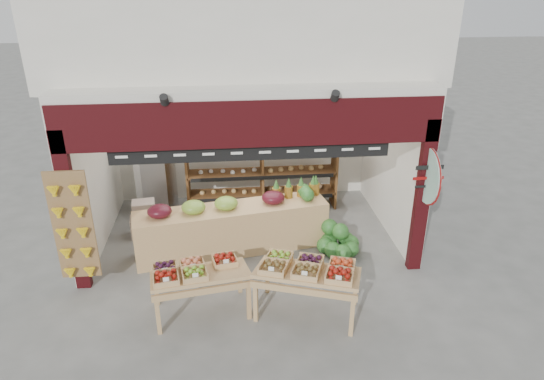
{
  "coord_description": "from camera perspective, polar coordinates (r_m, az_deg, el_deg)",
  "views": [
    {
      "loc": [
        -0.37,
        -7.86,
        4.65
      ],
      "look_at": [
        0.39,
        -0.2,
        1.19
      ],
      "focal_mm": 32.0,
      "sensor_mm": 36.0,
      "label": 1
    }
  ],
  "objects": [
    {
      "name": "ground",
      "position": [
        9.14,
        -2.58,
        -6.39
      ],
      "size": [
        60.0,
        60.0,
        0.0
      ],
      "primitive_type": "plane",
      "color": "slate",
      "rests_on": "ground"
    },
    {
      "name": "refrigerator",
      "position": [
        10.22,
        -13.5,
        1.4
      ],
      "size": [
        0.78,
        0.78,
        1.61
      ],
      "primitive_type": "cube",
      "rotation": [
        0.0,
        0.0,
        -0.3
      ],
      "color": "silver",
      "rests_on": "ground"
    },
    {
      "name": "back_shelving",
      "position": [
        10.04,
        -1.2,
        4.04
      ],
      "size": [
        3.15,
        0.52,
        1.93
      ],
      "color": "brown",
      "rests_on": "ground"
    },
    {
      "name": "display_table_right",
      "position": [
        7.07,
        4.24,
        -9.32
      ],
      "size": [
        1.68,
        1.27,
        0.97
      ],
      "color": "tan",
      "rests_on": "ground"
    },
    {
      "name": "banana_board",
      "position": [
        7.92,
        -22.38,
        -4.27
      ],
      "size": [
        0.6,
        0.15,
        1.8
      ],
      "color": "olive",
      "rests_on": "ground"
    },
    {
      "name": "shop_structure",
      "position": [
        9.51,
        -3.65,
        19.77
      ],
      "size": [
        6.36,
        5.12,
        5.4
      ],
      "color": "white",
      "rests_on": "ground"
    },
    {
      "name": "watermelon_pile",
      "position": [
        8.87,
        7.84,
        -6.08
      ],
      "size": [
        0.79,
        0.75,
        0.57
      ],
      "color": "#1F511B",
      "rests_on": "ground"
    },
    {
      "name": "display_table_left",
      "position": [
        7.19,
        -9.28,
        -9.5
      ],
      "size": [
        1.52,
        1.0,
        0.92
      ],
      "color": "tan",
      "rests_on": "ground"
    },
    {
      "name": "gift_sign",
      "position": [
        7.96,
        17.87,
        1.61
      ],
      "size": [
        0.04,
        0.93,
        0.92
      ],
      "color": "#A6D0BD",
      "rests_on": "ground"
    },
    {
      "name": "mid_counter",
      "position": [
        8.76,
        -4.72,
        -4.37
      ],
      "size": [
        3.5,
        1.25,
        1.08
      ],
      "color": "tan",
      "rests_on": "ground"
    },
    {
      "name": "cardboard_stack",
      "position": [
        9.64,
        -13.45,
        -3.59
      ],
      "size": [
        1.05,
        0.77,
        0.72
      ],
      "color": "beige",
      "rests_on": "ground"
    }
  ]
}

